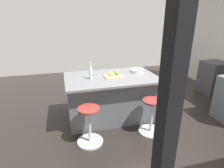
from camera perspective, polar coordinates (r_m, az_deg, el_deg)
The scene contains 10 objects.
ground_plane at distance 3.86m, azimuth 5.86°, elevation -11.38°, with size 8.09×8.09×0.00m, color black.
oven_range at distance 5.81m, azimuth 29.07°, elevation 1.80°, with size 0.60×0.61×0.88m.
kitchen_island at distance 3.78m, azimuth -0.39°, elevation -4.02°, with size 1.79×1.12×0.92m.
stool_by_window at distance 3.43m, azimuth 12.20°, elevation -10.14°, with size 0.44×0.44×0.65m.
stool_middle at distance 3.12m, azimuth -7.02°, elevation -13.07°, with size 0.44×0.44×0.65m.
cutting_board at distance 3.55m, azimuth 0.52°, elevation 2.35°, with size 0.36×0.24×0.02m, color tan.
apple_yellow at distance 3.58m, azimuth -0.46°, elevation 3.28°, with size 0.07×0.07×0.07m, color gold.
apple_green at distance 3.62m, azimuth 1.52°, elevation 3.50°, with size 0.08×0.08×0.08m, color #609E2D.
water_bottle at distance 3.44m, azimuth -6.65°, elevation 3.58°, with size 0.06×0.06×0.31m.
fruit_bowl at distance 3.90m, azimuth 7.88°, elevation 4.23°, with size 0.25×0.25×0.07m.
Camera 1 is at (1.24, 3.06, 2.00)m, focal length 29.32 mm.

